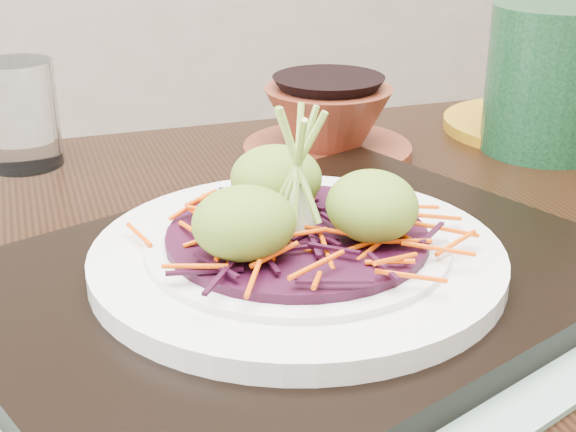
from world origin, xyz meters
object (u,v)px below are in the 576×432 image
object	(u,v)px
dining_table	(289,376)
white_plate	(297,255)
yellow_plate	(534,125)
water_glass	(20,114)
serving_tray	(297,280)
terracotta_bowl_set	(328,126)
green_jar	(550,80)

from	to	relation	value
dining_table	white_plate	world-z (taller)	white_plate
white_plate	yellow_plate	bearing A→B (deg)	36.32
water_glass	serving_tray	bearing A→B (deg)	-64.11
dining_table	terracotta_bowl_set	size ratio (longest dim) A/B	5.57
dining_table	water_glass	bearing A→B (deg)	120.10
white_plate	serving_tray	bearing A→B (deg)	0.00
water_glass	terracotta_bowl_set	bearing A→B (deg)	-13.79
serving_tray	terracotta_bowl_set	distance (m)	0.31
serving_tray	water_glass	size ratio (longest dim) A/B	4.09
terracotta_bowl_set	green_jar	bearing A→B (deg)	-13.07
serving_tray	water_glass	world-z (taller)	water_glass
water_glass	yellow_plate	xyz separation A→B (m)	(0.57, -0.06, -0.05)
yellow_plate	water_glass	bearing A→B (deg)	173.55
serving_tray	water_glass	distance (m)	0.40
white_plate	terracotta_bowl_set	size ratio (longest dim) A/B	1.36
dining_table	serving_tray	xyz separation A→B (m)	(-0.01, -0.04, 0.11)
terracotta_bowl_set	green_jar	xyz separation A→B (m)	(0.23, -0.05, 0.04)
yellow_plate	green_jar	distance (m)	0.10
serving_tray	yellow_plate	bearing A→B (deg)	16.03
white_plate	yellow_plate	distance (m)	0.49
dining_table	water_glass	xyz separation A→B (m)	(-0.18, 0.31, 0.15)
white_plate	yellow_plate	xyz separation A→B (m)	(0.40, 0.29, -0.03)
white_plate	water_glass	world-z (taller)	water_glass
yellow_plate	white_plate	bearing A→B (deg)	-143.68
dining_table	white_plate	size ratio (longest dim) A/B	4.10
water_glass	terracotta_bowl_set	distance (m)	0.31
serving_tray	yellow_plate	size ratio (longest dim) A/B	2.11
water_glass	green_jar	world-z (taller)	green_jar
terracotta_bowl_set	yellow_plate	world-z (taller)	terracotta_bowl_set
serving_tray	yellow_plate	xyz separation A→B (m)	(0.40, 0.29, -0.01)
white_plate	terracotta_bowl_set	distance (m)	0.31
water_glass	green_jar	bearing A→B (deg)	-13.48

